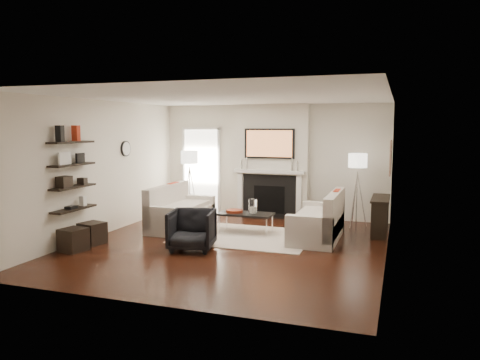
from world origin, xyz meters
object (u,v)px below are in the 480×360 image
(loveseat_left_base, at_px, (181,219))
(coffee_table, at_px, (246,214))
(ottoman_near, at_px, (92,233))
(lamp_left_shade, at_px, (189,157))
(armchair, at_px, (192,228))
(loveseat_right_base, at_px, (317,228))
(lamp_right_shade, at_px, (358,160))

(loveseat_left_base, relative_size, coffee_table, 1.64)
(loveseat_left_base, bearing_deg, ottoman_near, -119.26)
(coffee_table, bearing_deg, loveseat_left_base, 179.80)
(lamp_left_shade, relative_size, ottoman_near, 1.00)
(armchair, xyz_separation_m, ottoman_near, (-1.94, -0.22, -0.19))
(loveseat_right_base, xyz_separation_m, lamp_right_shade, (0.62, 1.41, 1.24))
(coffee_table, relative_size, lamp_left_shade, 2.75)
(ottoman_near, bearing_deg, armchair, 6.50)
(loveseat_left_base, distance_m, armchair, 1.81)
(lamp_left_shade, relative_size, lamp_right_shade, 1.00)
(loveseat_left_base, xyz_separation_m, coffee_table, (1.46, -0.01, 0.19))
(loveseat_left_base, distance_m, lamp_left_shade, 1.77)
(loveseat_right_base, height_order, lamp_left_shade, lamp_left_shade)
(lamp_left_shade, xyz_separation_m, lamp_right_shade, (3.90, 0.19, 0.00))
(loveseat_left_base, relative_size, lamp_right_shade, 4.50)
(lamp_right_shade, bearing_deg, ottoman_near, -145.18)
(armchair, height_order, ottoman_near, armchair)
(loveseat_right_base, bearing_deg, ottoman_near, -156.06)
(lamp_left_shade, height_order, lamp_right_shade, same)
(coffee_table, relative_size, armchair, 1.40)
(loveseat_right_base, height_order, ottoman_near, loveseat_right_base)
(armchair, relative_size, lamp_left_shade, 1.97)
(ottoman_near, bearing_deg, loveseat_right_base, 23.94)
(loveseat_left_base, distance_m, ottoman_near, 2.01)
(loveseat_left_base, relative_size, ottoman_near, 4.50)
(loveseat_right_base, xyz_separation_m, ottoman_near, (-3.90, -1.73, -0.01))
(lamp_left_shade, xyz_separation_m, ottoman_near, (-0.62, -2.96, -1.25))
(loveseat_right_base, relative_size, coffee_table, 1.64)
(ottoman_near, bearing_deg, lamp_left_shade, 78.15)
(loveseat_right_base, bearing_deg, coffee_table, 179.49)
(armchair, bearing_deg, loveseat_right_base, 25.94)
(loveseat_right_base, height_order, armchair, armchair)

